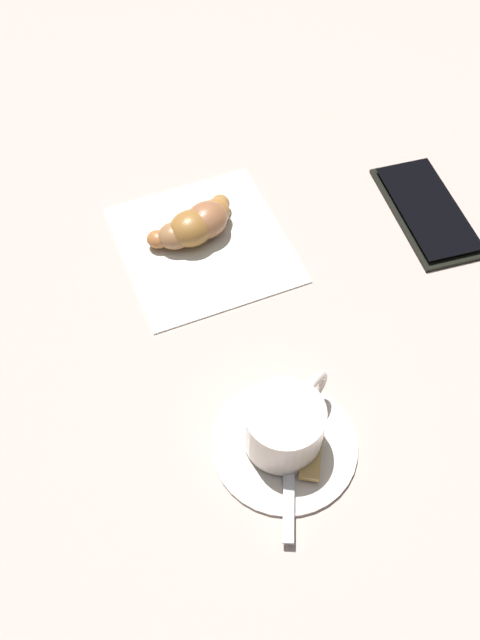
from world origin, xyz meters
TOP-DOWN VIEW (x-y plane):
  - ground_plane at (0.00, 0.00)m, footprint 1.80×1.80m
  - saucer at (0.11, -0.02)m, footprint 0.13×0.13m
  - espresso_cup at (0.11, -0.02)m, footprint 0.07×0.09m
  - teaspoon at (0.11, -0.02)m, footprint 0.12×0.06m
  - sugar_packet at (0.12, -0.00)m, footprint 0.06×0.04m
  - napkin at (-0.13, -0.01)m, footprint 0.18×0.17m
  - croissant at (-0.14, -0.01)m, footprint 0.07×0.11m
  - cell_phone at (-0.09, 0.23)m, footprint 0.16×0.08m

SIDE VIEW (x-z plane):
  - ground_plane at x=0.00m, z-range 0.00..0.00m
  - napkin at x=-0.13m, z-range 0.00..0.00m
  - saucer at x=0.11m, z-range 0.00..0.01m
  - cell_phone at x=-0.09m, z-range 0.00..0.01m
  - teaspoon at x=0.11m, z-range 0.01..0.01m
  - sugar_packet at x=0.12m, z-range 0.01..0.01m
  - croissant at x=-0.14m, z-range 0.00..0.04m
  - espresso_cup at x=0.11m, z-range 0.01..0.06m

